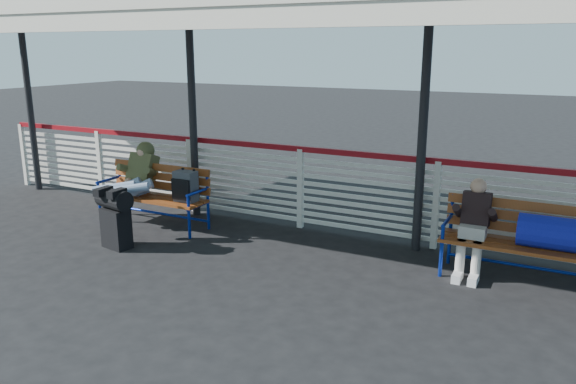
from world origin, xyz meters
The scene contains 8 objects.
ground centered at (0.00, 0.00, 0.00)m, with size 60.00×60.00×0.00m, color black.
fence centered at (0.00, 1.90, 0.66)m, with size 12.08×0.08×1.24m.
canopy centered at (0.00, 0.87, 3.04)m, with size 12.60×3.60×3.16m.
luggage_stack centered at (-1.83, -0.02, 0.45)m, with size 0.54×0.37×0.82m.
bench_left centered at (-1.84, 1.01, 0.59)m, with size 1.80×0.56×0.92m.
bench_right centered at (3.28, 1.22, 0.61)m, with size 1.80×0.56×0.92m.
traveler_man centered at (-2.18, 0.67, 0.70)m, with size 0.93×1.63×0.77m.
companion_person centered at (2.59, 1.22, 0.60)m, with size 0.32×0.66×1.15m.
Camera 1 is at (3.50, -5.38, 2.64)m, focal length 35.00 mm.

